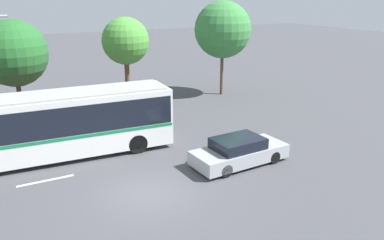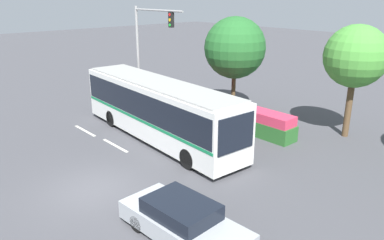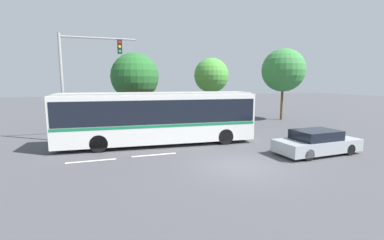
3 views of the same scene
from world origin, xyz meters
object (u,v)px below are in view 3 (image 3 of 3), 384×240
Objects in this scene: sedan_foreground at (317,143)px; traffic_light_pole at (80,71)px; street_tree_centre at (211,76)px; street_tree_right at (283,70)px; street_tree_left at (135,77)px; city_bus at (158,115)px.

traffic_light_pole reaches higher than sedan_foreground.
street_tree_right reaches higher than street_tree_centre.
street_tree_left reaches higher than sedan_foreground.
city_bus is 7.38m from street_tree_left.
city_bus is 16.34m from street_tree_right.
street_tree_left is 15.05m from street_tree_right.
sedan_foreground is 13.69m from street_tree_centre.
street_tree_left is 7.62m from street_tree_centre.
street_tree_left is 1.02× the size of street_tree_centre.
city_bus is 1.74× the size of traffic_light_pole.
street_tree_left is at bearing 46.82° from traffic_light_pole.
street_tree_right is (19.01, 4.39, 0.52)m from traffic_light_pole.
city_bus is 1.90× the size of street_tree_left.
sedan_foreground is at bearing -28.87° from city_bus.
city_bus is at bearing 144.67° from sedan_foreground.
street_tree_right is at bearing 13.00° from traffic_light_pole.
city_bus is 6.02m from traffic_light_pole.
street_tree_left is at bearing -179.42° from street_tree_right.
street_tree_right is (15.03, 0.15, 0.76)m from street_tree_left.
street_tree_centre is at bearing 171.61° from street_tree_right.
traffic_light_pole is at bearing -154.44° from street_tree_centre.
traffic_light_pole is (-12.46, 7.59, 3.98)m from sedan_foreground.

